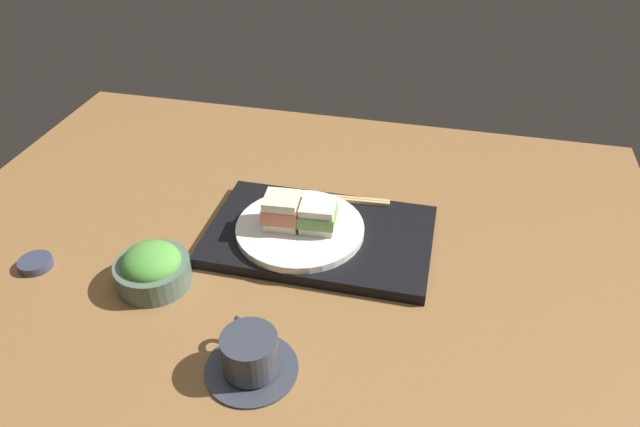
% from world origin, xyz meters
% --- Properties ---
extents(ground_plane, '(1.40, 1.00, 0.03)m').
position_xyz_m(ground_plane, '(0.00, 0.00, -0.01)').
color(ground_plane, brown).
extents(serving_tray, '(0.42, 0.26, 0.02)m').
position_xyz_m(serving_tray, '(-0.06, 0.01, 0.01)').
color(serving_tray, black).
rests_on(serving_tray, ground_plane).
extents(sandwich_plate, '(0.24, 0.24, 0.01)m').
position_xyz_m(sandwich_plate, '(-0.02, 0.02, 0.03)').
color(sandwich_plate, silver).
rests_on(sandwich_plate, serving_tray).
extents(sandwich_near, '(0.07, 0.07, 0.05)m').
position_xyz_m(sandwich_near, '(-0.05, 0.02, 0.06)').
color(sandwich_near, '#EFE5C1').
rests_on(sandwich_near, sandwich_plate).
extents(sandwich_far, '(0.07, 0.07, 0.06)m').
position_xyz_m(sandwich_far, '(0.01, 0.02, 0.07)').
color(sandwich_far, beige).
rests_on(sandwich_far, sandwich_plate).
extents(salad_bowl, '(0.13, 0.13, 0.07)m').
position_xyz_m(salad_bowl, '(0.19, 0.19, 0.03)').
color(salad_bowl, '#4C6051').
rests_on(salad_bowl, ground_plane).
extents(chopsticks_pair, '(0.20, 0.03, 0.01)m').
position_xyz_m(chopsticks_pair, '(-0.08, -0.10, 0.03)').
color(chopsticks_pair, tan).
rests_on(chopsticks_pair, serving_tray).
extents(coffee_cup, '(0.14, 0.14, 0.07)m').
position_xyz_m(coffee_cup, '(-0.03, 0.33, 0.03)').
color(coffee_cup, '#333842').
rests_on(coffee_cup, ground_plane).
extents(small_sauce_dish, '(0.06, 0.06, 0.02)m').
position_xyz_m(small_sauce_dish, '(0.42, 0.20, 0.01)').
color(small_sauce_dish, '#33384C').
rests_on(small_sauce_dish, ground_plane).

